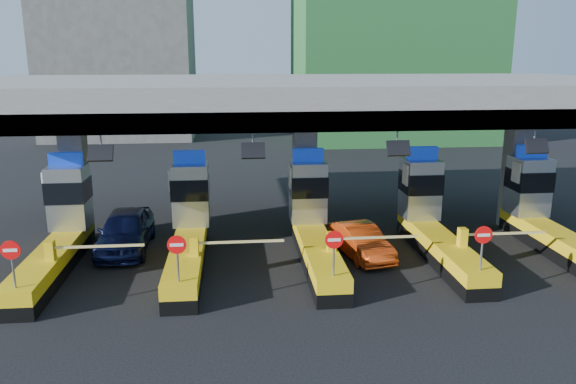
{
  "coord_description": "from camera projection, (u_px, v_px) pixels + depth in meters",
  "views": [
    {
      "loc": [
        -3.16,
        -21.54,
        8.06
      ],
      "look_at": [
        -1.04,
        0.0,
        2.72
      ],
      "focal_mm": 35.0,
      "sensor_mm": 36.0,
      "label": 1
    }
  ],
  "objects": [
    {
      "name": "ground",
      "position": [
        313.0,
        256.0,
        23.04
      ],
      "size": [
        120.0,
        120.0,
        0.0
      ],
      "primitive_type": "plane",
      "color": "black",
      "rests_on": "ground"
    },
    {
      "name": "toll_canopy",
      "position": [
        305.0,
        100.0,
        24.35
      ],
      "size": [
        28.0,
        12.09,
        7.0
      ],
      "color": "slate",
      "rests_on": "ground"
    },
    {
      "name": "toll_lane_far_left",
      "position": [
        61.0,
        228.0,
        22.03
      ],
      "size": [
        4.43,
        8.0,
        4.16
      ],
      "color": "black",
      "rests_on": "ground"
    },
    {
      "name": "toll_lane_left",
      "position": [
        189.0,
        225.0,
        22.5
      ],
      "size": [
        4.43,
        8.0,
        4.16
      ],
      "color": "black",
      "rests_on": "ground"
    },
    {
      "name": "toll_lane_center",
      "position": [
        313.0,
        221.0,
        22.98
      ],
      "size": [
        4.43,
        8.0,
        4.16
      ],
      "color": "black",
      "rests_on": "ground"
    },
    {
      "name": "toll_lane_right",
      "position": [
        431.0,
        218.0,
        23.46
      ],
      "size": [
        4.43,
        8.0,
        4.16
      ],
      "color": "black",
      "rests_on": "ground"
    },
    {
      "name": "toll_lane_far_right",
      "position": [
        544.0,
        214.0,
        23.93
      ],
      "size": [
        4.43,
        8.0,
        4.16
      ],
      "color": "black",
      "rests_on": "ground"
    },
    {
      "name": "bg_building_concrete",
      "position": [
        119.0,
        44.0,
        54.34
      ],
      "size": [
        14.0,
        10.0,
        18.0
      ],
      "primitive_type": "cube",
      "color": "#4C4C49",
      "rests_on": "ground"
    },
    {
      "name": "van",
      "position": [
        126.0,
        230.0,
        23.55
      ],
      "size": [
        2.05,
        5.02,
        1.71
      ],
      "primitive_type": "imported",
      "rotation": [
        0.0,
        0.0,
        0.01
      ],
      "color": "black",
      "rests_on": "ground"
    },
    {
      "name": "red_car",
      "position": [
        361.0,
        241.0,
        22.82
      ],
      "size": [
        2.19,
        4.16,
        1.3
      ],
      "primitive_type": "imported",
      "rotation": [
        0.0,
        0.0,
        0.21
      ],
      "color": "#C53B0F",
      "rests_on": "ground"
    }
  ]
}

